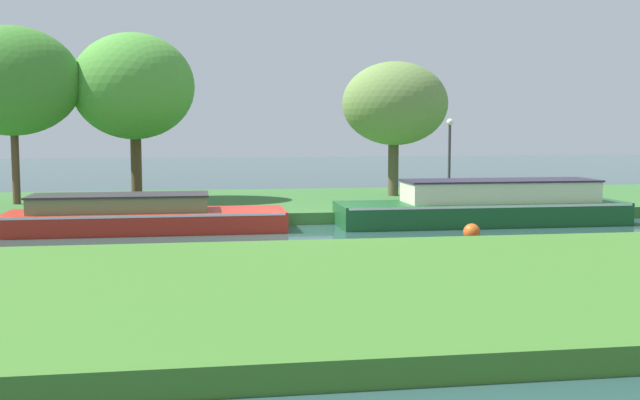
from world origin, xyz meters
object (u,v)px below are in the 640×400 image
willow_tree_centre (133,87)px  willow_tree_right (395,104)px  forest_narrowboat (487,206)px  mooring_post_far (541,197)px  channel_buoy (472,232)px  lamp_post (449,152)px  red_barge (140,216)px  willow_tree_left (11,81)px  mooring_post_near (143,205)px

willow_tree_centre → willow_tree_right: bearing=1.7°
forest_narrowboat → mooring_post_far: 2.82m
channel_buoy → lamp_post: bearing=77.8°
red_barge → willow_tree_centre: (-0.60, 6.08, 4.27)m
willow_tree_left → lamp_post: willow_tree_left is taller
red_barge → mooring_post_near: red_barge is taller
willow_tree_centre → channel_buoy: size_ratio=13.17×
willow_tree_left → forest_narrowboat: bearing=-17.7°
forest_narrowboat → mooring_post_far: forest_narrowboat is taller
willow_tree_centre → willow_tree_right: 10.39m
willow_tree_centre → mooring_post_near: willow_tree_centre is taller
channel_buoy → mooring_post_near: bearing=153.7°
willow_tree_right → lamp_post: size_ratio=1.75×
mooring_post_near → channel_buoy: size_ratio=1.25×
red_barge → mooring_post_near: 1.32m
mooring_post_far → channel_buoy: size_ratio=1.47×
mooring_post_far → channel_buoy: (-4.28, -4.69, -0.51)m
willow_tree_right → mooring_post_far: (4.01, -5.08, -3.41)m
willow_tree_right → lamp_post: willow_tree_right is taller
red_barge → willow_tree_centre: willow_tree_centre is taller
red_barge → mooring_post_far: 13.84m
lamp_post → mooring_post_near: 10.92m
red_barge → channel_buoy: (9.50, -3.39, -0.25)m
willow_tree_centre → mooring_post_far: willow_tree_centre is taller
willow_tree_left → channel_buoy: 17.32m
mooring_post_far → channel_buoy: 6.37m
forest_narrowboat → willow_tree_centre: 13.97m
willow_tree_centre → willow_tree_left: bearing=-167.6°
red_barge → willow_tree_left: size_ratio=1.32×
channel_buoy → willow_tree_centre: bearing=136.8°
willow_tree_centre → mooring_post_far: size_ratio=8.96×
willow_tree_right → lamp_post: (0.99, -3.99, -1.81)m
willow_tree_left → lamp_post: size_ratio=2.06×
red_barge → channel_buoy: size_ratio=17.55×
red_barge → willow_tree_left: (-4.83, 5.15, 4.39)m
willow_tree_right → forest_narrowboat: bearing=-76.7°
lamp_post → channel_buoy: bearing=-102.2°
forest_narrowboat → willow_tree_left: 17.44m
forest_narrowboat → willow_tree_right: willow_tree_right is taller
willow_tree_left → willow_tree_centre: bearing=12.4°
red_barge → willow_tree_right: (9.77, 6.38, 3.67)m
forest_narrowboat → willow_tree_centre: willow_tree_centre is taller
forest_narrowboat → mooring_post_near: forest_narrowboat is taller
channel_buoy → red_barge: bearing=160.4°
mooring_post_near → mooring_post_far: size_ratio=0.85×
lamp_post → mooring_post_near: size_ratio=5.16×
mooring_post_far → channel_buoy: mooring_post_far is taller
mooring_post_far → channel_buoy: bearing=-132.3°
lamp_post → channel_buoy: 6.29m
willow_tree_right → mooring_post_far: bearing=-51.7°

